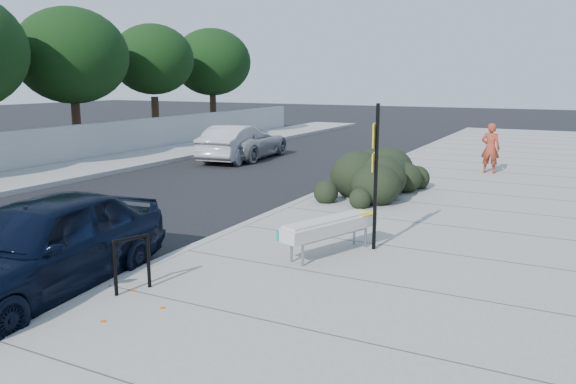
# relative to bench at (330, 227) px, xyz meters

# --- Properties ---
(ground) EXTENTS (120.00, 120.00, 0.00)m
(ground) POSITION_rel_bench_xyz_m (-2.50, -1.00, -0.66)
(ground) COLOR black
(ground) RESTS_ON ground
(sidewalk_near) EXTENTS (11.20, 50.00, 0.15)m
(sidewalk_near) POSITION_rel_bench_xyz_m (3.10, 4.00, -0.58)
(sidewalk_near) COLOR gray
(sidewalk_near) RESTS_ON ground
(sidewalk_far) EXTENTS (3.00, 50.00, 0.15)m
(sidewalk_far) POSITION_rel_bench_xyz_m (-12.00, 4.00, -0.58)
(sidewalk_far) COLOR gray
(sidewalk_far) RESTS_ON ground
(curb_near) EXTENTS (0.22, 50.00, 0.17)m
(curb_near) POSITION_rel_bench_xyz_m (-2.50, 4.00, -0.57)
(curb_near) COLOR #9E9E99
(curb_near) RESTS_ON ground
(curb_far) EXTENTS (0.22, 50.00, 0.17)m
(curb_far) POSITION_rel_bench_xyz_m (-10.50, 4.00, -0.57)
(curb_far) COLOR #9E9E99
(curb_far) RESTS_ON ground
(far_wall) EXTENTS (0.30, 40.00, 1.50)m
(far_wall) POSITION_rel_bench_xyz_m (-13.70, 4.00, 0.09)
(far_wall) COLOR #9E9E99
(far_wall) RESTS_ON ground
(tree_far_d) EXTENTS (4.60, 4.60, 6.16)m
(tree_far_d) POSITION_rel_bench_xyz_m (-15.00, 8.00, 3.53)
(tree_far_d) COLOR #332114
(tree_far_d) RESTS_ON ground
(tree_far_e) EXTENTS (4.00, 4.00, 5.90)m
(tree_far_e) POSITION_rel_bench_xyz_m (-15.00, 13.00, 3.52)
(tree_far_e) COLOR #332114
(tree_far_e) RESTS_ON ground
(tree_far_f) EXTENTS (4.40, 4.40, 6.07)m
(tree_far_f) POSITION_rel_bench_xyz_m (-15.00, 18.00, 3.53)
(tree_far_f) COLOR #332114
(tree_far_f) RESTS_ON ground
(bench) EXTENTS (1.18, 2.13, 0.64)m
(bench) POSITION_rel_bench_xyz_m (0.00, 0.00, 0.00)
(bench) COLOR gray
(bench) RESTS_ON sidewalk_near
(bike_rack) EXTENTS (0.26, 0.54, 0.84)m
(bike_rack) POSITION_rel_bench_xyz_m (-1.90, -3.00, -0.00)
(bike_rack) COLOR black
(bike_rack) RESTS_ON sidewalk_near
(sign_post) EXTENTS (0.12, 0.31, 2.69)m
(sign_post) POSITION_rel_bench_xyz_m (0.58, 0.67, 1.01)
(sign_post) COLOR black
(sign_post) RESTS_ON sidewalk_near
(hedge) EXTENTS (2.93, 4.01, 1.35)m
(hedge) POSITION_rel_bench_xyz_m (-1.00, 5.51, 0.17)
(hedge) COLOR black
(hedge) RESTS_ON sidewalk_near
(sedan_navy) EXTENTS (2.38, 4.75, 1.55)m
(sedan_navy) POSITION_rel_bench_xyz_m (-3.30, -3.43, 0.12)
(sedan_navy) COLOR black
(sedan_navy) RESTS_ON ground
(wagon_silver) EXTENTS (2.05, 4.52, 1.44)m
(wagon_silver) POSITION_rel_bench_xyz_m (-8.50, 10.27, 0.06)
(wagon_silver) COLOR silver
(wagon_silver) RESTS_ON ground
(suv_silver) EXTENTS (2.50, 4.73, 1.27)m
(suv_silver) POSITION_rel_bench_xyz_m (-8.50, 11.17, -0.03)
(suv_silver) COLOR #A0A2A5
(suv_silver) RESTS_ON ground
(pedestrian) EXTENTS (0.64, 0.44, 1.68)m
(pedestrian) POSITION_rel_bench_xyz_m (1.24, 10.73, 0.33)
(pedestrian) COLOR #9C3522
(pedestrian) RESTS_ON sidewalk_near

